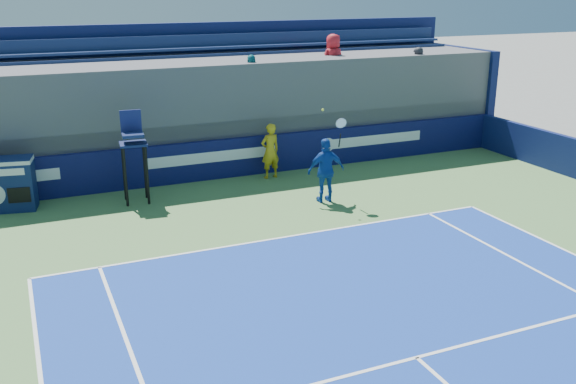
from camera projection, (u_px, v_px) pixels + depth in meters
name	position (u px, v px, depth m)	size (l,w,h in m)	color
ball_person	(270.00, 151.00, 19.28)	(0.61, 0.40, 1.68)	gold
back_hoarding	(214.00, 160.00, 19.27)	(20.40, 0.21, 1.20)	#0C0F43
match_clock	(8.00, 183.00, 16.55)	(1.43, 0.95, 1.40)	#0E1C4A
umpire_chair	(133.00, 147.00, 16.94)	(0.76, 0.76, 2.48)	black
tennis_player	(326.00, 170.00, 17.13)	(1.05, 0.51, 2.57)	#133F9C
stadium_seating	(194.00, 108.00, 20.68)	(21.00, 4.05, 4.40)	#525257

